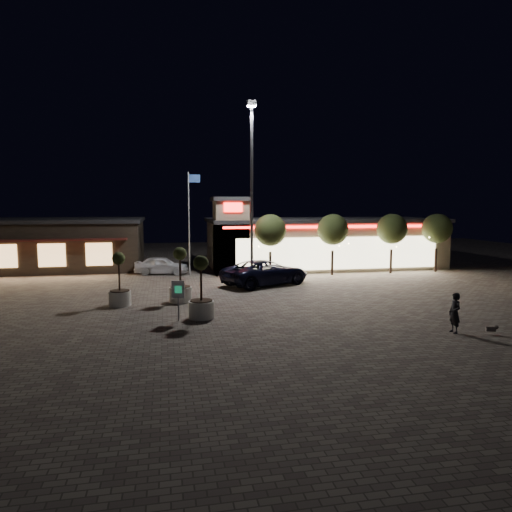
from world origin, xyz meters
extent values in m
plane|color=slate|center=(0.00, 0.00, 0.00)|extent=(90.00, 90.00, 0.00)
cube|color=gray|center=(10.00, 16.00, 2.00)|extent=(20.00, 8.00, 4.00)
cube|color=#262628|center=(10.00, 16.00, 4.15)|extent=(20.40, 8.40, 0.30)
cube|color=#FAECBB|center=(10.00, 11.95, 1.60)|extent=(17.00, 0.12, 2.60)
cube|color=red|center=(10.00, 11.92, 3.75)|extent=(19.00, 0.10, 0.18)
cube|color=gray|center=(1.30, 13.30, 2.90)|extent=(2.60, 2.60, 5.80)
cube|color=#262628|center=(1.30, 13.30, 5.95)|extent=(3.00, 3.00, 0.30)
cube|color=red|center=(1.30, 11.95, 5.30)|extent=(1.40, 0.10, 0.70)
cube|color=#382D23|center=(-14.00, 20.00, 2.00)|extent=(16.00, 10.00, 4.00)
cube|color=#262628|center=(-14.00, 20.00, 4.15)|extent=(16.40, 10.40, 0.30)
cube|color=#591E19|center=(-14.00, 14.60, 2.80)|extent=(14.40, 0.80, 0.15)
cube|color=#FFBF72|center=(-16.00, 14.95, 1.60)|extent=(2.00, 0.12, 1.80)
cube|color=#FFBF72|center=(-12.50, 14.95, 1.60)|extent=(2.00, 0.12, 1.80)
cube|color=#FFBF72|center=(-9.00, 14.95, 1.60)|extent=(2.00, 0.12, 1.80)
cylinder|color=gray|center=(2.00, 8.00, 6.00)|extent=(0.20, 0.20, 12.00)
cube|color=gray|center=(2.00, 8.00, 12.20)|extent=(0.60, 0.40, 0.35)
cube|color=white|center=(2.00, 8.00, 12.00)|extent=(0.45, 0.30, 0.08)
cylinder|color=white|center=(-2.00, 13.00, 4.00)|extent=(0.10, 0.10, 8.00)
cube|color=navy|center=(-1.55, 13.00, 7.50)|extent=(0.90, 0.04, 0.60)
cylinder|color=#332319|center=(4.00, 11.00, 0.96)|extent=(0.20, 0.20, 1.92)
sphere|color=#2D3819|center=(4.00, 11.00, 3.58)|extent=(2.42, 2.42, 2.42)
cylinder|color=#332319|center=(9.00, 11.00, 0.96)|extent=(0.20, 0.20, 1.92)
sphere|color=#2D3819|center=(9.00, 11.00, 3.58)|extent=(2.42, 2.42, 2.42)
cylinder|color=#332319|center=(14.00, 11.00, 0.96)|extent=(0.20, 0.20, 1.92)
sphere|color=#2D3819|center=(14.00, 11.00, 3.58)|extent=(2.42, 2.42, 2.42)
cylinder|color=#332319|center=(18.00, 11.00, 0.96)|extent=(0.20, 0.20, 1.92)
sphere|color=#2D3819|center=(18.00, 11.00, 3.58)|extent=(2.42, 2.42, 2.42)
imported|color=black|center=(2.90, 7.65, 0.87)|extent=(6.86, 5.20, 1.73)
imported|color=white|center=(-4.16, 14.00, 0.71)|extent=(4.43, 2.48, 1.42)
imported|color=black|center=(8.27, -5.57, 0.87)|extent=(0.42, 0.64, 1.74)
cube|color=#59514C|center=(9.63, -6.11, 0.24)|extent=(0.42, 0.27, 0.20)
sphere|color=#59514C|center=(9.84, -6.18, 0.33)|extent=(0.18, 0.18, 0.18)
cylinder|color=silver|center=(-6.32, 2.77, 0.40)|extent=(1.20, 1.20, 0.80)
cylinder|color=black|center=(-6.32, 2.77, 0.82)|extent=(1.04, 1.04, 0.06)
cylinder|color=#332319|center=(-6.32, 2.77, 1.75)|extent=(0.10, 0.10, 1.80)
sphere|color=#2D3819|center=(-6.32, 2.77, 2.60)|extent=(0.70, 0.70, 0.70)
cylinder|color=silver|center=(-2.18, -0.83, 0.42)|extent=(1.25, 1.25, 0.83)
cylinder|color=black|center=(-2.18, -0.83, 0.85)|extent=(1.08, 1.08, 0.06)
cylinder|color=#332319|center=(-2.18, -0.83, 1.82)|extent=(0.10, 0.10, 1.87)
sphere|color=#2D3819|center=(-2.18, -0.83, 2.70)|extent=(0.73, 0.73, 0.73)
cylinder|color=silver|center=(-3.04, 3.14, 0.42)|extent=(1.27, 1.27, 0.85)
cylinder|color=black|center=(-3.04, 3.14, 0.87)|extent=(1.10, 1.10, 0.06)
cylinder|color=#332319|center=(-3.04, 3.14, 1.85)|extent=(0.11, 0.11, 1.90)
sphere|color=#2D3819|center=(-3.04, 3.14, 2.75)|extent=(0.74, 0.74, 0.74)
cylinder|color=gray|center=(-3.28, -1.19, 0.59)|extent=(0.08, 0.08, 1.17)
cube|color=white|center=(-3.28, -1.19, 1.51)|extent=(0.61, 0.29, 0.83)
cube|color=#1A9C5F|center=(-3.28, -1.23, 1.51)|extent=(0.32, 0.14, 0.34)
camera|label=1|loc=(-3.82, -22.65, 5.45)|focal=32.00mm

